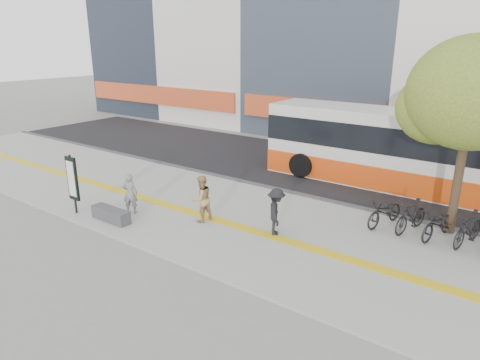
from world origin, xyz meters
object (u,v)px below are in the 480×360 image
Objects in this scene: bus at (406,153)px; pedestrian_tan at (201,199)px; signboard at (72,179)px; seated_woman at (130,193)px; pedestrian_dark at (276,212)px; bench at (111,215)px; street_tree at (472,96)px.

bus reaches higher than pedestrian_tan.
signboard is 1.48× the size of seated_woman.
bus is at bearing -47.76° from pedestrian_dark.
signboard is 1.41× the size of pedestrian_dark.
seated_woman is 2.75m from pedestrian_tan.
bench is at bearing 82.29° from pedestrian_dark.
bench is 12.14m from bus.
pedestrian_tan is (2.59, 1.84, 0.60)m from bench.
pedestrian_dark is at bearing 163.32° from seated_woman.
street_tree is 0.52× the size of bus.
pedestrian_tan reaches higher than seated_woman.
signboard is 4.73m from pedestrian_tan.
bus is 7.35× the size of pedestrian_tan.
bench is at bearing -41.21° from pedestrian_tan.
pedestrian_tan is at bearing 70.04° from pedestrian_dark.
street_tree is at bearing -54.85° from bus.
bench is at bearing -148.38° from street_tree.
bench is 1.04m from seated_woman.
pedestrian_tan is at bearing 35.40° from bench.
pedestrian_tan reaches higher than bench.
pedestrian_dark is (-4.55, -3.58, -3.66)m from street_tree.
bus is 11.38m from seated_woman.
signboard reaches higher than seated_woman.
signboard is at bearing -49.49° from pedestrian_tan.
pedestrian_dark is (5.23, 2.44, 0.55)m from bench.
bench is 0.97× the size of pedestrian_tan.
pedestrian_dark is at bearing 24.97° from bench.
pedestrian_tan is at bearing -149.82° from street_tree.
bus is at bearing 125.15° from street_tree.
seated_woman is (-9.77, -5.12, -3.69)m from street_tree.
seated_woman is at bearing -152.32° from street_tree.
street_tree reaches higher than signboard.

